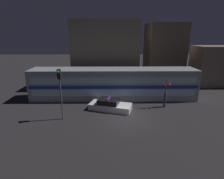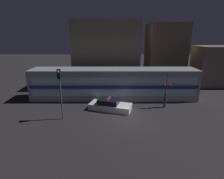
# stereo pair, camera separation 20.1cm
# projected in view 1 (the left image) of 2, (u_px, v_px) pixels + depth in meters

# --- Properties ---
(ground_plane) EXTENTS (120.00, 120.00, 0.00)m
(ground_plane) POSITION_uv_depth(u_px,v_px,m) (128.00, 119.00, 17.24)
(ground_plane) COLOR #262326
(train) EXTENTS (20.81, 3.22, 3.88)m
(train) POSITION_uv_depth(u_px,v_px,m) (113.00, 84.00, 22.44)
(train) COLOR #999EA5
(train) RESTS_ON ground_plane
(police_car) EXTENTS (4.92, 3.13, 1.36)m
(police_car) POSITION_uv_depth(u_px,v_px,m) (110.00, 105.00, 19.31)
(police_car) COLOR silver
(police_car) RESTS_ON ground_plane
(pedestrian) EXTENTS (0.31, 0.31, 1.85)m
(pedestrian) POSITION_uv_depth(u_px,v_px,m) (165.00, 99.00, 19.87)
(pedestrian) COLOR #3F384C
(pedestrian) RESTS_ON ground_plane
(crossing_signal_near) EXTENTS (0.88, 0.32, 3.84)m
(crossing_signal_near) POSITION_uv_depth(u_px,v_px,m) (166.00, 88.00, 19.38)
(crossing_signal_near) COLOR #4C4C51
(crossing_signal_near) RESTS_ON ground_plane
(traffic_light_corner) EXTENTS (0.30, 0.46, 4.98)m
(traffic_light_corner) POSITION_uv_depth(u_px,v_px,m) (60.00, 84.00, 16.16)
(traffic_light_corner) COLOR #4C4C51
(traffic_light_corner) RESTS_ON ground_plane
(building_left) EXTENTS (10.04, 5.11, 10.06)m
(building_left) POSITION_uv_depth(u_px,v_px,m) (105.00, 54.00, 27.38)
(building_left) COLOR #726656
(building_left) RESTS_ON ground_plane
(building_center) EXTENTS (6.06, 6.22, 9.83)m
(building_center) POSITION_uv_depth(u_px,v_px,m) (164.00, 53.00, 30.88)
(building_center) COLOR brown
(building_center) RESTS_ON ground_plane
(building_right) EXTENTS (9.71, 4.43, 6.29)m
(building_right) POSITION_uv_depth(u_px,v_px,m) (224.00, 66.00, 28.31)
(building_right) COLOR #726656
(building_right) RESTS_ON ground_plane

